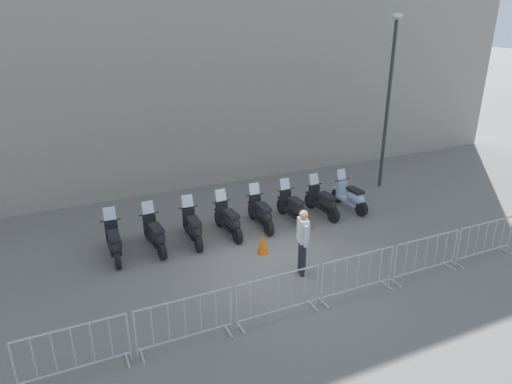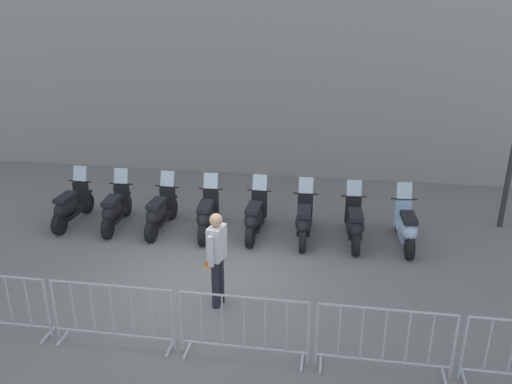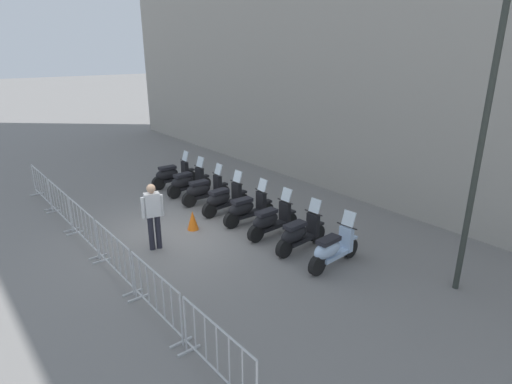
{
  "view_description": "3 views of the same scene",
  "coord_description": "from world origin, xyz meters",
  "px_view_note": "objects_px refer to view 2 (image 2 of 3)",
  "views": [
    {
      "loc": [
        -3.39,
        -9.88,
        6.15
      ],
      "look_at": [
        0.12,
        2.44,
        1.06
      ],
      "focal_mm": 32.36,
      "sensor_mm": 36.0,
      "label": 1
    },
    {
      "loc": [
        3.47,
        -8.0,
        5.25
      ],
      "look_at": [
        0.24,
        2.12,
        1.06
      ],
      "focal_mm": 37.33,
      "sensor_mm": 36.0,
      "label": 2
    },
    {
      "loc": [
        10.15,
        -3.35,
        5.0
      ],
      "look_at": [
        0.44,
        2.32,
        1.01
      ],
      "focal_mm": 29.99,
      "sensor_mm": 36.0,
      "label": 3
    }
  ],
  "objects_px": {
    "motorcycle_5": "(304,221)",
    "motorcycle_7": "(406,227)",
    "barrier_segment_4": "(384,341)",
    "barrier_segment_3": "(244,328)",
    "motorcycle_2": "(160,212)",
    "motorcycle_1": "(115,209)",
    "barrier_segment_2": "(113,316)",
    "traffic_cone": "(212,252)",
    "officer_near_row_end": "(217,254)",
    "motorcycle_6": "(354,224)",
    "motorcycle_0": "(71,206)",
    "motorcycle_4": "(255,217)",
    "motorcycle_3": "(207,215)"
  },
  "relations": [
    {
      "from": "motorcycle_2",
      "to": "barrier_segment_3",
      "type": "height_order",
      "value": "motorcycle_2"
    },
    {
      "from": "motorcycle_3",
      "to": "motorcycle_4",
      "type": "height_order",
      "value": "same"
    },
    {
      "from": "motorcycle_3",
      "to": "motorcycle_7",
      "type": "height_order",
      "value": "same"
    },
    {
      "from": "motorcycle_5",
      "to": "barrier_segment_2",
      "type": "distance_m",
      "value": 4.85
    },
    {
      "from": "motorcycle_1",
      "to": "motorcycle_5",
      "type": "distance_m",
      "value": 4.29
    },
    {
      "from": "officer_near_row_end",
      "to": "motorcycle_2",
      "type": "bearing_deg",
      "value": 134.5
    },
    {
      "from": "motorcycle_1",
      "to": "motorcycle_6",
      "type": "xyz_separation_m",
      "value": [
        5.3,
        0.86,
        0.0
      ]
    },
    {
      "from": "barrier_segment_2",
      "to": "motorcycle_7",
      "type": "bearing_deg",
      "value": 49.41
    },
    {
      "from": "motorcycle_2",
      "to": "motorcycle_6",
      "type": "xyz_separation_m",
      "value": [
        4.24,
        0.71,
        0.0
      ]
    },
    {
      "from": "barrier_segment_2",
      "to": "motorcycle_4",
      "type": "bearing_deg",
      "value": 78.15
    },
    {
      "from": "motorcycle_6",
      "to": "barrier_segment_2",
      "type": "distance_m",
      "value": 5.51
    },
    {
      "from": "motorcycle_0",
      "to": "motorcycle_5",
      "type": "xyz_separation_m",
      "value": [
        5.3,
        0.85,
        0.0
      ]
    },
    {
      "from": "motorcycle_4",
      "to": "traffic_cone",
      "type": "xyz_separation_m",
      "value": [
        -0.4,
        -1.51,
        -0.18
      ]
    },
    {
      "from": "motorcycle_5",
      "to": "motorcycle_7",
      "type": "relative_size",
      "value": 1.0
    },
    {
      "from": "motorcycle_2",
      "to": "barrier_segment_3",
      "type": "distance_m",
      "value": 4.81
    },
    {
      "from": "motorcycle_0",
      "to": "motorcycle_1",
      "type": "bearing_deg",
      "value": 8.28
    },
    {
      "from": "barrier_segment_4",
      "to": "barrier_segment_3",
      "type": "bearing_deg",
      "value": -171.21
    },
    {
      "from": "motorcycle_1",
      "to": "barrier_segment_3",
      "type": "relative_size",
      "value": 0.89
    },
    {
      "from": "barrier_segment_3",
      "to": "barrier_segment_2",
      "type": "bearing_deg",
      "value": -171.21
    },
    {
      "from": "motorcycle_1",
      "to": "motorcycle_3",
      "type": "height_order",
      "value": "same"
    },
    {
      "from": "motorcycle_2",
      "to": "motorcycle_1",
      "type": "bearing_deg",
      "value": -171.91
    },
    {
      "from": "motorcycle_4",
      "to": "officer_near_row_end",
      "type": "height_order",
      "value": "officer_near_row_end"
    },
    {
      "from": "motorcycle_6",
      "to": "motorcycle_0",
      "type": "bearing_deg",
      "value": -170.9
    },
    {
      "from": "motorcycle_5",
      "to": "motorcycle_7",
      "type": "distance_m",
      "value": 2.15
    },
    {
      "from": "motorcycle_6",
      "to": "barrier_segment_4",
      "type": "xyz_separation_m",
      "value": [
        0.97,
        -3.98,
        0.07
      ]
    },
    {
      "from": "motorcycle_1",
      "to": "barrier_segment_3",
      "type": "xyz_separation_m",
      "value": [
        4.26,
        -3.42,
        0.07
      ]
    },
    {
      "from": "motorcycle_5",
      "to": "barrier_segment_4",
      "type": "relative_size",
      "value": 0.9
    },
    {
      "from": "motorcycle_4",
      "to": "motorcycle_5",
      "type": "bearing_deg",
      "value": 7.55
    },
    {
      "from": "motorcycle_3",
      "to": "motorcycle_5",
      "type": "bearing_deg",
      "value": 9.88
    },
    {
      "from": "motorcycle_2",
      "to": "motorcycle_5",
      "type": "height_order",
      "value": "same"
    },
    {
      "from": "barrier_segment_2",
      "to": "motorcycle_5",
      "type": "bearing_deg",
      "value": 66.04
    },
    {
      "from": "motorcycle_0",
      "to": "motorcycle_3",
      "type": "xyz_separation_m",
      "value": [
        3.19,
        0.49,
        0.0
      ]
    },
    {
      "from": "barrier_segment_2",
      "to": "traffic_cone",
      "type": "distance_m",
      "value": 2.84
    },
    {
      "from": "motorcycle_1",
      "to": "barrier_segment_4",
      "type": "distance_m",
      "value": 7.0
    },
    {
      "from": "motorcycle_1",
      "to": "officer_near_row_end",
      "type": "distance_m",
      "value": 4.08
    },
    {
      "from": "motorcycle_3",
      "to": "traffic_cone",
      "type": "relative_size",
      "value": 3.11
    },
    {
      "from": "motorcycle_0",
      "to": "barrier_segment_4",
      "type": "bearing_deg",
      "value": -21.97
    },
    {
      "from": "motorcycle_0",
      "to": "motorcycle_1",
      "type": "xyz_separation_m",
      "value": [
        1.07,
        0.16,
        0.0
      ]
    },
    {
      "from": "motorcycle_1",
      "to": "motorcycle_6",
      "type": "bearing_deg",
      "value": 9.27
    },
    {
      "from": "motorcycle_1",
      "to": "barrier_segment_3",
      "type": "height_order",
      "value": "motorcycle_1"
    },
    {
      "from": "motorcycle_2",
      "to": "officer_near_row_end",
      "type": "xyz_separation_m",
      "value": [
        2.33,
        -2.37,
        0.53
      ]
    },
    {
      "from": "barrier_segment_4",
      "to": "traffic_cone",
      "type": "height_order",
      "value": "barrier_segment_4"
    },
    {
      "from": "barrier_segment_2",
      "to": "barrier_segment_3",
      "type": "height_order",
      "value": "same"
    },
    {
      "from": "barrier_segment_4",
      "to": "officer_near_row_end",
      "type": "distance_m",
      "value": 3.05
    },
    {
      "from": "motorcycle_0",
      "to": "barrier_segment_3",
      "type": "distance_m",
      "value": 6.26
    },
    {
      "from": "motorcycle_0",
      "to": "motorcycle_6",
      "type": "distance_m",
      "value": 6.45
    },
    {
      "from": "motorcycle_5",
      "to": "barrier_segment_4",
      "type": "height_order",
      "value": "motorcycle_5"
    },
    {
      "from": "motorcycle_4",
      "to": "traffic_cone",
      "type": "bearing_deg",
      "value": -104.94
    },
    {
      "from": "motorcycle_6",
      "to": "barrier_segment_4",
      "type": "distance_m",
      "value": 4.1
    },
    {
      "from": "motorcycle_4",
      "to": "traffic_cone",
      "type": "height_order",
      "value": "motorcycle_4"
    }
  ]
}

